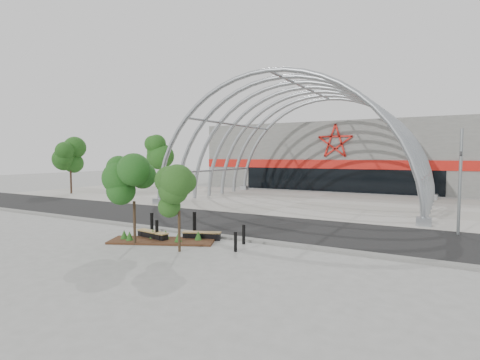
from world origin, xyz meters
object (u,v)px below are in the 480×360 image
Objects in this scene: signal_pole at (460,180)px; bollard_2 at (157,230)px; bench_0 at (153,235)px; street_tree_1 at (179,194)px; bench_1 at (202,236)px; street_tree_0 at (134,183)px.

signal_pole reaches higher than bollard_2.
street_tree_1 is at bearing -24.62° from bench_0.
bench_1 is 1.90× the size of bollard_2.
signal_pole is at bearing 33.10° from bench_0.
signal_pole reaches higher than street_tree_1.
street_tree_0 is 2.65m from bollard_2.
street_tree_0 is at bearing -131.57° from bench_1.
signal_pole is 2.90× the size of bench_1.
street_tree_1 reaches higher than bollard_2.
street_tree_0 is 1.15× the size of street_tree_1.
street_tree_0 is at bearing -100.80° from bollard_2.
bench_1 is (-0.46, 2.31, -2.27)m from street_tree_1.
street_tree_1 is (-10.49, -9.72, -0.40)m from signal_pole.
bollard_2 is at bearing 152.88° from street_tree_1.
street_tree_1 is 1.82× the size of bench_1.
street_tree_1 is at bearing 1.00° from street_tree_0.
bollard_2 is at bearing -0.97° from bench_0.
signal_pole is 1.39× the size of street_tree_0.
street_tree_1 is 3.27m from bench_1.
bench_1 is at bearing 27.71° from bench_0.
signal_pole is 5.51× the size of bollard_2.
signal_pole is at bearing 34.09° from bench_1.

